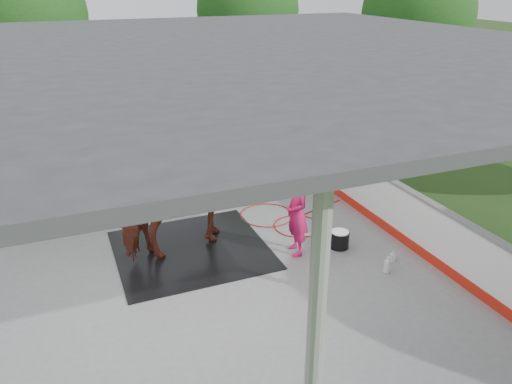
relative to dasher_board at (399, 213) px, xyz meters
name	(u,v)px	position (x,y,z in m)	size (l,w,h in m)	color
ground	(181,286)	(-4.60, 0.00, -0.59)	(100.00, 100.00, 0.00)	#1E3814
concrete_slab	(181,285)	(-4.60, 0.00, -0.57)	(12.00, 10.00, 0.05)	slate
pavilion_structure	(165,56)	(-4.60, 0.00, 3.37)	(12.60, 10.60, 4.05)	beige
dasher_board	(399,213)	(0.00, 0.00, 0.00)	(0.16, 8.00, 1.15)	red
tree_belt	(171,59)	(-4.30, 0.90, 3.20)	(28.00, 28.00, 5.80)	#382314
rubber_mat	(191,250)	(-4.11, 1.07, -0.53)	(2.90, 2.72, 0.02)	black
horse	(188,200)	(-4.11, 1.07, 0.55)	(1.16, 2.55, 2.15)	maroon
handler	(297,213)	(-2.23, 0.21, 0.31)	(0.62, 0.41, 1.71)	#D01658
wash_bucket	(339,239)	(-1.34, 0.07, -0.36)	(0.38, 0.38, 0.35)	black
soap_bottle_a	(387,264)	(-1.02, -1.06, -0.37)	(0.13, 0.13, 0.34)	silver
soap_bottle_b	(393,256)	(-0.67, -0.77, -0.44)	(0.09, 0.10, 0.21)	#338CD8
hose_coil	(280,219)	(-1.92, 1.62, -0.53)	(2.56, 1.89, 0.02)	#A00F0B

